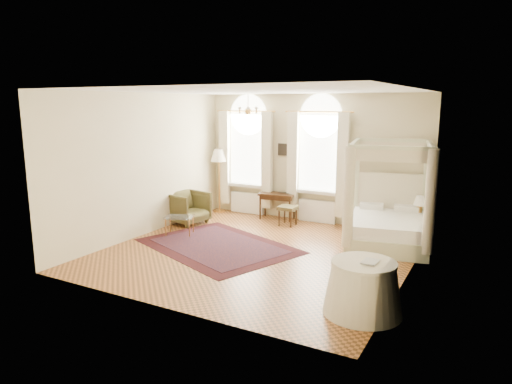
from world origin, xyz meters
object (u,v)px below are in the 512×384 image
Objects in this scene: canopy_bed at (388,223)px; nightstand at (416,225)px; coffee_table at (179,218)px; stool at (288,209)px; writing_desk at (277,197)px; floor_lamp at (219,159)px; side_table at (363,288)px; armchair at (188,208)px.

canopy_bed reaches higher than nightstand.
stool is at bearing 46.61° from coffee_table.
writing_desk is 2.81m from coffee_table.
floor_lamp is at bearing 180.00° from writing_desk.
side_table reaches higher than stool.
armchair is 6.13m from side_table.
coffee_table is (-1.37, -2.44, -0.20)m from writing_desk.
nightstand is 0.66× the size of armchair.
floor_lamp is 7.06m from side_table.
coffee_table is at bearing -133.39° from stool.
writing_desk is at bearing 139.29° from stool.
floor_lamp is at bearing 140.66° from side_table.
armchair is at bearing 151.46° from side_table.
writing_desk is 5.68m from side_table.
floor_lamp is (-0.00, 1.49, 1.12)m from armchair.
floor_lamp reaches higher than writing_desk.
canopy_bed is 5.14m from floor_lamp.
coffee_table is at bearing 158.11° from side_table.
side_table is (3.56, -4.42, -0.21)m from writing_desk.
canopy_bed is at bearing -73.19° from armchair.
floor_lamp reaches higher than stool.
writing_desk is 2.06m from floor_lamp.
writing_desk is 0.71m from stool.
nightstand is at bearing 26.30° from coffee_table.
canopy_bed reaches higher than armchair.
stool is at bearing 127.42° from side_table.
side_table is at bearing -21.89° from coffee_table.
stool is at bearing -10.69° from floor_lamp.
stool is 2.64m from floor_lamp.
stool is at bearing -55.56° from armchair.
nightstand is 4.42m from side_table.
canopy_bed is 3.07× the size of coffee_table.
stool is at bearing -171.72° from nightstand.
stool is 0.65× the size of coffee_table.
side_table reaches higher than nightstand.
floor_lamp reaches higher than coffee_table.
writing_desk is 2.37m from armchair.
canopy_bed is at bearing -16.68° from writing_desk.
nightstand reaches higher than coffee_table.
armchair is at bearing -89.83° from floor_lamp.
coffee_table is (-4.94, -2.44, 0.10)m from nightstand.
side_table is at bearing -51.17° from writing_desk.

